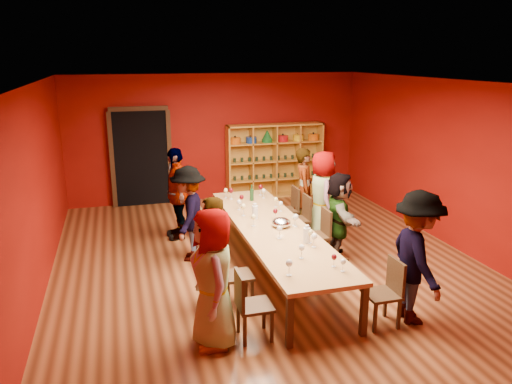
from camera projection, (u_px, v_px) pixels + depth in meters
room_shell at (274, 182)px, 7.77m from camera, size 7.10×9.10×3.04m
tasting_table at (274, 230)px, 7.99m from camera, size 1.10×4.50×0.75m
doorway at (141, 157)px, 11.51m from camera, size 1.40×0.17×2.30m
shelving_unit at (274, 157)px, 12.28m from camera, size 2.40×0.40×1.80m
chair_person_left_0 at (248, 302)px, 6.10m from camera, size 0.42×0.42×0.89m
person_left_0 at (213, 279)px, 5.89m from camera, size 0.48×0.86×1.73m
chair_person_left_1 at (232, 272)px, 6.94m from camera, size 0.42×0.42×0.89m
person_left_1 at (211, 254)px, 6.78m from camera, size 0.61×0.70×1.60m
chair_person_left_3 at (208, 230)px, 8.62m from camera, size 0.42×0.42×0.89m
person_left_3 at (189, 213)px, 8.45m from camera, size 0.75×1.14×1.64m
chair_person_left_4 at (197, 211)px, 9.66m from camera, size 0.42×0.42×0.89m
person_left_4 at (177, 193)px, 9.45m from camera, size 0.52×1.05×1.76m
chair_person_right_0 at (387, 289)px, 6.44m from camera, size 0.42×0.42×0.89m
person_right_0 at (417, 257)px, 6.44m from camera, size 0.65×1.21×1.78m
chair_person_right_2 at (320, 232)px, 8.50m from camera, size 0.42×0.42×0.89m
person_right_2 at (339, 216)px, 8.52m from camera, size 0.71×1.46×1.52m
chair_person_right_3 at (301, 216)px, 9.34m from camera, size 0.42×0.42×0.89m
person_right_3 at (323, 196)px, 9.35m from camera, size 0.61×0.91×1.71m
chair_person_right_4 at (290, 207)px, 9.92m from camera, size 0.42×0.42×0.89m
person_right_4 at (304, 189)px, 9.91m from camera, size 0.63×0.73×1.67m
wine_glass_0 at (289, 264)px, 6.19m from camera, size 0.09×0.09×0.22m
wine_glass_1 at (310, 233)px, 7.26m from camera, size 0.09×0.09×0.22m
wine_glass_2 at (314, 237)px, 7.11m from camera, size 0.09×0.09×0.21m
wine_glass_3 at (264, 191)px, 9.57m from camera, size 0.08×0.08×0.19m
wine_glass_4 at (261, 187)px, 9.76m from camera, size 0.09×0.09×0.21m
wine_glass_5 at (281, 204)px, 8.75m from camera, size 0.07×0.07×0.19m
wine_glass_6 at (280, 229)px, 7.44m from camera, size 0.08×0.08×0.20m
wine_glass_7 at (253, 218)px, 7.98m from camera, size 0.08×0.08×0.20m
wine_glass_8 at (243, 207)px, 8.50m from camera, size 0.09×0.09×0.22m
wine_glass_9 at (231, 191)px, 9.49m from camera, size 0.09×0.09×0.22m
wine_glass_10 at (242, 198)px, 9.08m from camera, size 0.08×0.08×0.21m
wine_glass_11 at (226, 191)px, 9.58m from camera, size 0.08×0.08×0.19m
wine_glass_12 at (276, 200)px, 9.01m from camera, size 0.07×0.07×0.18m
wine_glass_13 at (296, 217)px, 7.96m from camera, size 0.09×0.09×0.21m
wine_glass_14 at (343, 262)px, 6.31m from camera, size 0.07×0.07×0.18m
wine_glass_15 at (275, 212)px, 8.30m from camera, size 0.08×0.08×0.20m
wine_glass_16 at (239, 202)px, 8.84m from camera, size 0.08×0.08×0.19m
wine_glass_17 at (302, 248)px, 6.72m from camera, size 0.08×0.08×0.20m
wine_glass_18 at (294, 218)px, 8.01m from camera, size 0.07×0.07×0.18m
wine_glass_19 at (334, 258)px, 6.46m from camera, size 0.07×0.07×0.18m
spittoon_bowl at (281, 223)px, 7.97m from camera, size 0.31×0.31×0.17m
carafe_a at (255, 212)px, 8.37m from camera, size 0.11×0.11×0.27m
carafe_b at (307, 235)px, 7.29m from camera, size 0.13×0.13×0.27m
wine_bottle at (252, 195)px, 9.41m from camera, size 0.09×0.09×0.31m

